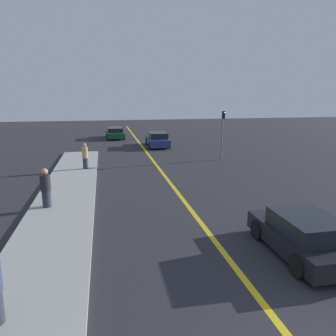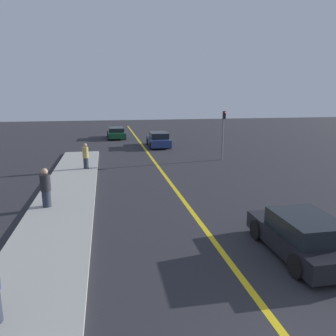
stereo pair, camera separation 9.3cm
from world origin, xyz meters
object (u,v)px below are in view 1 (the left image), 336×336
car_ahead_center (158,140)px  pedestrian_mid_group (46,188)px  pedestrian_far_standing (85,156)px  car_far_distant (115,133)px  car_near_right_lane (303,235)px  traffic_light (222,130)px

car_ahead_center → pedestrian_mid_group: pedestrian_mid_group is taller
car_ahead_center → pedestrian_far_standing: 10.92m
car_far_distant → car_near_right_lane: bearing=-81.4°
car_ahead_center → pedestrian_far_standing: size_ratio=2.66×
car_far_distant → pedestrian_far_standing: 15.93m
car_near_right_lane → pedestrian_far_standing: size_ratio=2.40×
car_ahead_center → traffic_light: 8.32m
traffic_light → pedestrian_mid_group: bearing=-141.4°
car_ahead_center → car_far_distant: size_ratio=0.99×
car_far_distant → car_ahead_center: bearing=-61.8°
car_far_distant → pedestrian_mid_group: pedestrian_mid_group is taller
car_far_distant → pedestrian_mid_group: 23.25m
pedestrian_mid_group → pedestrian_far_standing: bearing=80.0°
car_ahead_center → pedestrian_mid_group: size_ratio=2.62×
car_near_right_lane → car_far_distant: car_near_right_lane is taller
pedestrian_far_standing → traffic_light: 10.10m
traffic_light → car_far_distant: bearing=117.7°
car_ahead_center → pedestrian_mid_group: 17.84m
car_near_right_lane → traffic_light: 14.98m
car_far_distant → pedestrian_mid_group: bearing=-99.9°
traffic_light → car_near_right_lane: bearing=-100.7°
car_ahead_center → car_far_distant: car_ahead_center is taller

